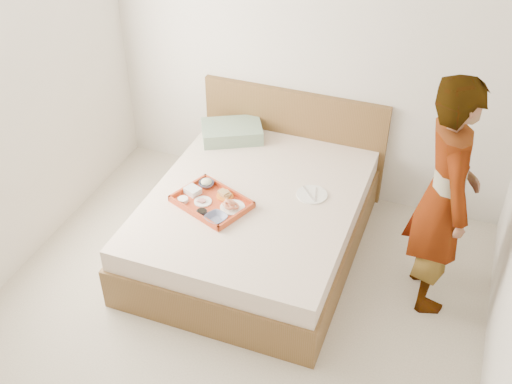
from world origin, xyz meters
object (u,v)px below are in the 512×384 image
Objects in this scene: dinner_plate at (312,195)px; bed at (255,222)px; tray at (212,202)px; person at (444,197)px.

bed is at bearing -158.45° from dinner_plate.
bed is 0.52m from dinner_plate.
tray reaches higher than bed.
bed is 1.11× the size of person.
dinner_plate is at bearing 50.78° from tray.
bed is 0.45m from tray.
bed is 8.33× the size of dinner_plate.
tray is at bearing -150.95° from dinner_plate.
bed is at bearing 70.24° from person.
tray is 2.27× the size of dinner_plate.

